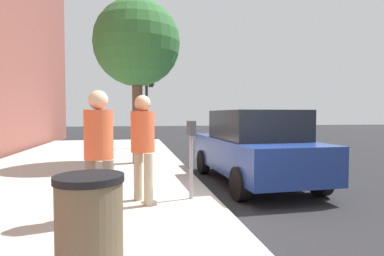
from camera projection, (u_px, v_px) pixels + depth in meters
ground_plane at (220, 209)px, 5.52m from camera, size 80.00×80.00×0.00m
sidewalk_slab at (38, 215)px, 4.97m from camera, size 28.00×6.00×0.15m
parking_meter at (191, 143)px, 5.64m from camera, size 0.36×0.12×1.41m
pedestrian_at_meter at (143, 139)px, 5.37m from camera, size 0.52×0.40×1.85m
pedestrian_bystander at (99, 143)px, 4.47m from camera, size 0.44×0.43×1.87m
parked_sedan_near at (254, 147)px, 7.57m from camera, size 4.46×2.09×1.77m
street_tree at (137, 44)px, 9.72m from camera, size 2.68×2.68×5.08m
traffic_signal at (149, 95)px, 14.29m from camera, size 0.24×0.44×3.60m
trash_bin at (90, 233)px, 2.68m from camera, size 0.59×0.59×1.01m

